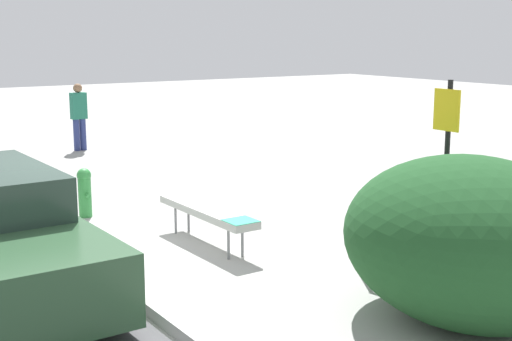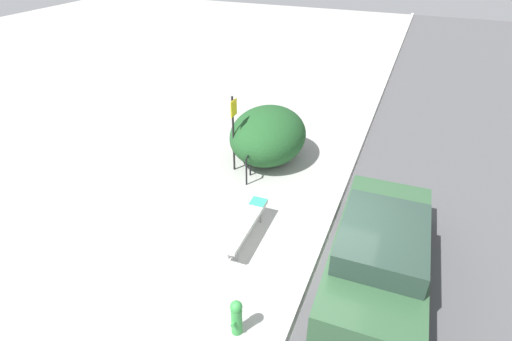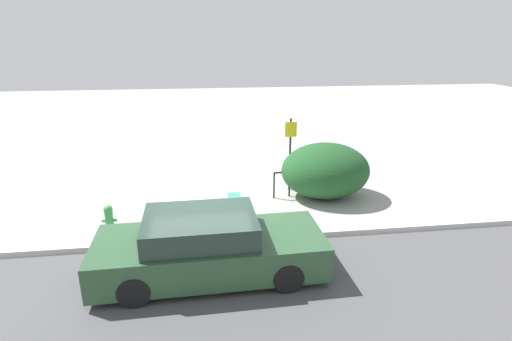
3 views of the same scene
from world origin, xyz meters
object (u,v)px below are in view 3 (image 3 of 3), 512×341
Objects in this scene: fire_hydrant at (109,219)px; parked_car_near at (208,247)px; bench at (204,199)px; bike_rack at (282,182)px; sign_post at (290,148)px.

parked_car_near is (2.39, -2.09, 0.21)m from fire_hydrant.
bench is at bearing 89.85° from parked_car_near.
sign_post is (0.37, 0.60, 0.88)m from bike_rack.
bench is at bearing -158.23° from bike_rack.
parked_car_near is at bearing -120.41° from bike_rack.
sign_post reaches higher than parked_car_near.
fire_hydrant is at bearing -159.02° from bike_rack.
bike_rack is 5.00m from fire_hydrant.
fire_hydrant is (-2.33, -0.86, -0.05)m from bench.
fire_hydrant is 3.18m from parked_car_near.
bench is 2.64× the size of fire_hydrant.
bike_rack is at bearing -121.25° from sign_post.
sign_post is 5.66m from fire_hydrant.
bike_rack is 0.18× the size of parked_car_near.
bike_rack is (2.34, 0.93, 0.05)m from bench.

